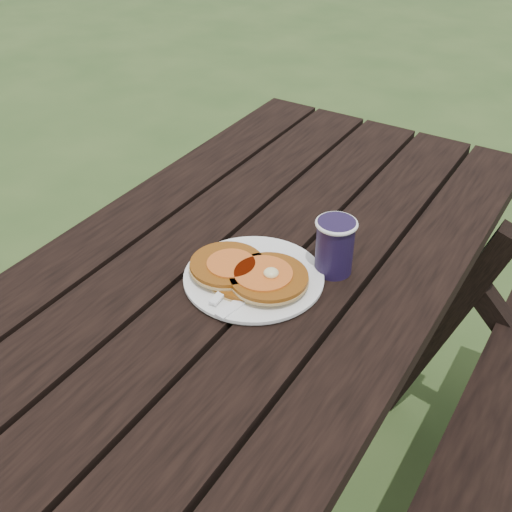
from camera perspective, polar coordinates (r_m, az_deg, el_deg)
The scene contains 6 objects.
picnic_table at distance 1.43m, azimuth -4.27°, elevation -16.14°, with size 1.36×1.80×0.75m.
plate at distance 1.20m, azimuth -0.20°, elevation -1.97°, with size 0.25×0.25×0.01m, color white.
pancake_stack at distance 1.18m, azimuth -0.63°, elevation -1.53°, with size 0.23×0.15×0.04m.
knife at distance 1.15m, azimuth -0.26°, elevation -3.22°, with size 0.02×0.18×0.01m, color white.
fork at distance 1.16m, azimuth -2.54°, elevation -2.71°, with size 0.03×0.16×0.01m, color white, non-canonical shape.
coffee_cup at distance 1.20m, azimuth 7.03°, elevation 1.11°, with size 0.08×0.08×0.11m.
Camera 1 is at (0.55, -0.69, 1.49)m, focal length 45.00 mm.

